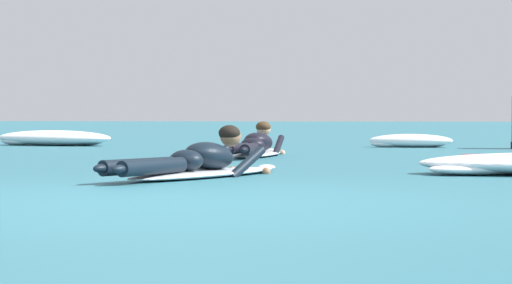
# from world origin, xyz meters

# --- Properties ---
(ground_plane) EXTENTS (120.00, 120.00, 0.00)m
(ground_plane) POSITION_xyz_m (0.00, 10.00, 0.00)
(ground_plane) COLOR #2D6B7A
(surfer_near) EXTENTS (1.42, 2.53, 0.54)m
(surfer_near) POSITION_xyz_m (-0.33, 2.53, 0.14)
(surfer_near) COLOR silver
(surfer_near) RESTS_ON ground
(surfer_far) EXTENTS (0.64, 2.53, 0.54)m
(surfer_far) POSITION_xyz_m (-0.55, 7.30, 0.14)
(surfer_far) COLOR silver
(surfer_far) RESTS_ON ground
(whitewater_mid_right) EXTENTS (1.51, 0.55, 0.24)m
(whitewater_mid_right) POSITION_xyz_m (1.57, 11.61, 0.11)
(whitewater_mid_right) COLOR white
(whitewater_mid_right) RESTS_ON ground
(whitewater_back) EXTENTS (2.55, 1.37, 0.29)m
(whitewater_back) POSITION_xyz_m (-5.12, 11.60, 0.13)
(whitewater_back) COLOR white
(whitewater_back) RESTS_ON ground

